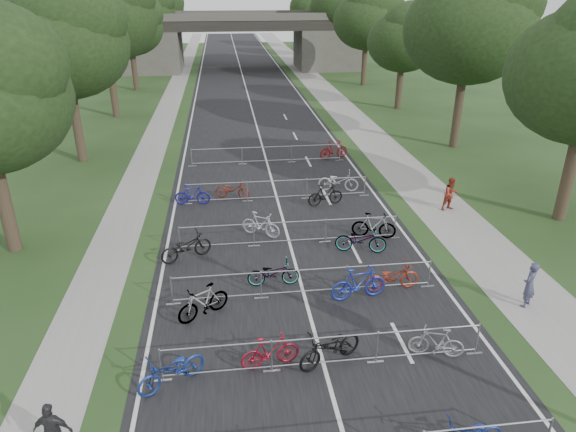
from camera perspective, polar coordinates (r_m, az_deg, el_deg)
The scene contains 42 objects.
road at distance 55.35m, azimuth -4.60°, elevation 13.68°, with size 11.00×140.00×0.01m, color black.
sidewalk_right at distance 56.28m, azimuth 3.80°, elevation 13.88°, with size 3.00×140.00×0.01m, color gray.
sidewalk_left at distance 55.51m, azimuth -12.56°, elevation 13.23°, with size 2.00×140.00×0.01m, color gray.
lane_markings at distance 55.35m, azimuth -4.60°, elevation 13.68°, with size 0.12×140.00×0.00m, color silver.
overpass_bridge at distance 69.71m, azimuth -5.38°, elevation 18.77°, with size 31.00×8.00×7.05m.
tree_left_1 at distance 33.60m, azimuth -23.65°, elevation 17.56°, with size 7.56×7.56×11.53m.
tree_right_1 at distance 35.94m, azimuth 19.76°, elevation 19.42°, with size 8.18×8.18×12.47m.
tree_left_2 at distance 45.21m, azimuth -19.81°, elevation 20.43°, with size 8.40×8.40×12.81m.
tree_right_2 at distance 47.15m, azimuth 12.87°, elevation 18.64°, with size 6.16×6.16×9.39m.
tree_left_3 at distance 57.09m, azimuth -17.15°, elevation 19.65°, with size 6.72×6.72×10.25m.
tree_right_3 at distance 58.50m, azimuth 8.89°, elevation 20.89°, with size 7.17×7.17×10.93m.
tree_left_4 at distance 68.91m, azimuth -15.67°, elevation 21.13°, with size 7.56×7.56×11.53m.
tree_right_4 at distance 70.08m, azimuth 6.15°, elevation 22.35°, with size 8.18×8.18×12.47m.
tree_left_5 at distance 80.79m, azimuth -14.61°, elevation 22.17°, with size 8.40×8.40×12.81m.
tree_right_5 at distance 81.90m, azimuth 4.09°, elevation 21.32°, with size 6.16×6.16×9.39m.
tree_left_6 at distance 92.78m, azimuth -13.65°, elevation 21.43°, with size 6.72×6.72×10.25m.
tree_right_6 at distance 93.65m, azimuth 2.60°, elevation 22.32°, with size 7.17×7.17×10.93m.
barrier_row_2 at distance 15.23m, azimuth 4.11°, elevation -14.82°, with size 9.70×0.08×1.10m.
barrier_row_3 at distance 18.28m, azimuth 1.83°, elevation -7.37°, with size 9.70×0.08×1.10m.
barrier_row_4 at distance 21.75m, azimuth 0.20°, elevation -1.87°, with size 9.70×0.08×1.10m.
barrier_row_5 at distance 26.30m, azimuth -1.20°, elevation 2.90°, with size 9.70×0.08×1.10m.
barrier_row_6 at distance 31.93m, azimuth -2.36°, elevation 6.80°, with size 9.70×0.08×1.10m.
bike_8 at distance 14.96m, azimuth -12.81°, elevation -16.40°, with size 0.70×2.01×1.06m, color navy.
bike_9 at distance 15.24m, azimuth -2.00°, elevation -14.83°, with size 0.49×1.75×1.05m, color maroon.
bike_10 at distance 15.36m, azimuth 4.74°, elevation -14.40°, with size 0.74×2.12×1.11m, color black.
bike_11 at distance 16.22m, azimuth 16.15°, elevation -13.35°, with size 0.46×1.63×0.98m, color #93949A.
bike_12 at distance 17.39m, azimuth -9.41°, elevation -9.43°, with size 0.54×1.92×1.15m, color #A0A2A7.
bike_13 at distance 18.90m, azimuth -1.64°, elevation -6.38°, with size 0.66×1.91×1.00m, color #A0A2A7.
bike_14 at distance 18.23m, azimuth 7.86°, elevation -7.46°, with size 0.58×2.05×1.23m, color #1C2F9B.
bike_15 at distance 18.98m, azimuth 11.49°, elevation -6.66°, with size 0.70×2.02×1.06m, color #9C2A16.
bike_16 at distance 20.97m, azimuth -11.27°, elevation -3.39°, with size 0.75×2.14×1.12m, color black.
bike_17 at distance 22.47m, azimuth -3.06°, elevation -0.97°, with size 0.52×1.85×1.11m, color #BABAC3.
bike_18 at distance 21.35m, azimuth 8.09°, elevation -2.64°, with size 0.73×2.11×1.11m, color #A0A2A7.
bike_19 at distance 22.61m, azimuth 9.52°, elevation -1.08°, with size 0.54×1.92×1.15m, color #A0A2A7.
bike_20 at distance 26.17m, azimuth -10.59°, elevation 2.32°, with size 0.50×1.76×1.06m, color navy.
bike_21 at distance 26.70m, azimuth -6.18°, elevation 2.94°, with size 0.63×1.82×0.95m, color maroon.
bike_22 at distance 25.71m, azimuth 4.17°, elevation 2.36°, with size 0.53×1.86×1.12m, color black.
bike_23 at distance 27.60m, azimuth 5.61°, elevation 3.88°, with size 0.75×2.14×1.13m, color #BBBCC3.
bike_27 at distance 32.98m, azimuth 5.10°, elevation 7.36°, with size 0.55×1.94×1.16m, color #A01917.
pedestrian_a at distance 19.39m, azimuth 25.24°, elevation -6.94°, with size 0.61×0.40×1.68m, color #383854.
pedestrian_b at distance 26.25m, azimuth 17.66°, elevation 2.33°, with size 0.80×0.62×1.65m, color maroon.
pedestrian_c at distance 13.88m, azimuth -24.65°, elevation -20.90°, with size 0.91×0.38×1.55m, color #2A2A2D.
Camera 1 is at (-2.52, -4.35, 10.14)m, focal length 32.00 mm.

